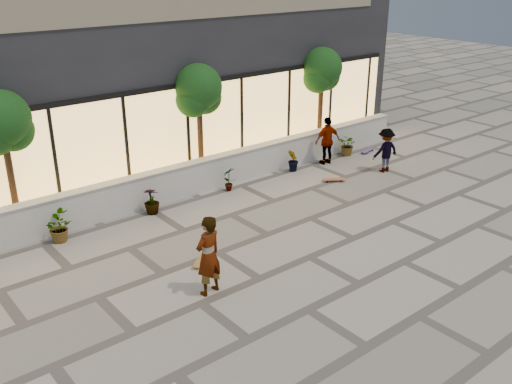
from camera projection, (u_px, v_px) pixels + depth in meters
ground at (308, 310)px, 12.14m from camera, size 80.00×80.00×0.00m
planter_wall at (145, 190)px, 16.96m from camera, size 22.00×0.42×1.04m
retail_building at (58, 43)px, 19.47m from camera, size 24.00×9.17×8.50m
shrub_c at (57, 227)px, 14.92m from camera, size 0.68×0.77×0.81m
shrub_d at (152, 201)px, 16.55m from camera, size 0.64×0.64×0.81m
shrub_e at (229, 179)px, 18.19m from camera, size 0.46×0.35×0.81m
shrub_f at (293, 160)px, 19.82m from camera, size 0.55×0.57×0.81m
shrub_g at (348, 145)px, 21.46m from camera, size 0.77×0.84×0.81m
tree_midwest at (2, 126)px, 14.48m from camera, size 1.60×1.50×3.92m
tree_mideast at (199, 93)px, 17.98m from camera, size 1.60×1.50×3.92m
tree_east at (322, 72)px, 21.19m from camera, size 1.60×1.50×3.92m
skater_center at (208, 256)px, 12.41m from camera, size 0.75×0.56×1.87m
skater_right_near at (327, 141)px, 20.41m from camera, size 1.07×0.59×1.73m
skater_right_far at (386, 150)px, 19.70m from camera, size 1.09×0.76×1.54m
skateboard_center at (200, 261)px, 13.96m from camera, size 0.67×0.58×0.09m
skateboard_right_near at (334, 179)px, 19.04m from camera, size 0.75×0.60×0.09m
skateboard_right_far at (368, 150)px, 21.91m from camera, size 0.83×0.36×0.10m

